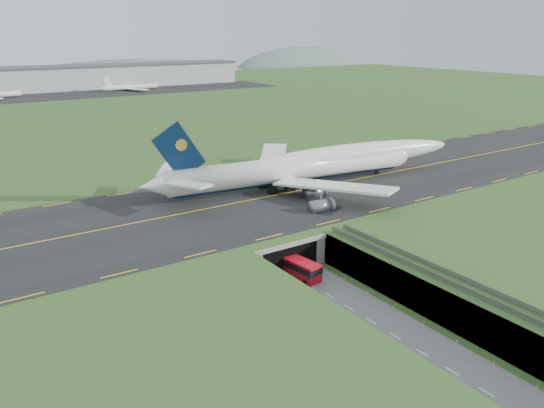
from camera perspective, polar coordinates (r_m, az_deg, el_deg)
ground at (r=92.29m, az=4.93°, el=-9.15°), size 900.00×900.00×0.00m
airfield_deck at (r=90.96m, az=4.98°, el=-7.47°), size 800.00×800.00×6.00m
trench_road at (r=87.24m, az=8.05°, el=-10.91°), size 12.00×75.00×0.20m
taxiway at (r=115.46m, az=-5.21°, el=-0.19°), size 800.00×44.00×0.18m
tunnel_portal at (r=103.22m, az=-0.81°, el=-4.00°), size 17.00×22.30×6.00m
guideway at (r=85.40m, az=19.07°, el=-8.52°), size 3.00×53.00×7.05m
jumbo_jet at (r=130.67m, az=4.62°, el=4.24°), size 85.53×56.21×18.73m
shuttle_tram at (r=95.31m, az=3.05°, el=-6.96°), size 4.12×8.51×3.32m
cargo_terminal at (r=367.82m, az=-26.13°, el=11.89°), size 320.00×67.00×15.60m
distant_hills at (r=509.25m, az=-20.84°, el=11.72°), size 700.00×91.00×60.00m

